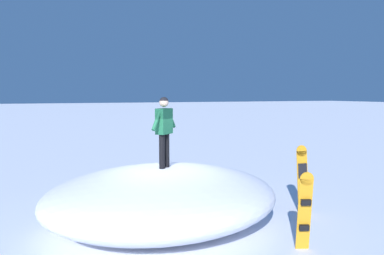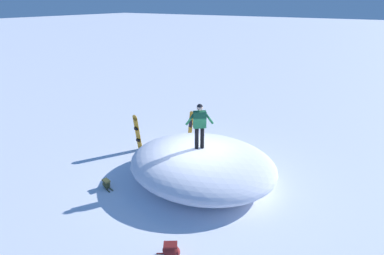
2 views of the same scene
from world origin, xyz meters
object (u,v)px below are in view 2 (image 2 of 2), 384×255
at_px(snowboarder_standing, 200,122).
at_px(backpack_near, 106,184).
at_px(snowboard_secondary_upright, 191,127).
at_px(snowboard_primary_upright, 137,132).
at_px(backpack_far, 171,250).

relative_size(snowboarder_standing, backpack_near, 3.06).
xyz_separation_m(snowboard_secondary_upright, backpack_near, (-4.82, 0.48, -0.64)).
relative_size(snowboard_primary_upright, backpack_far, 2.71).
distance_m(snowboarder_standing, snowboard_secondary_upright, 3.58).
bearing_deg(snowboarder_standing, snowboard_secondary_upright, 38.55).
bearing_deg(snowboarder_standing, snowboard_primary_upright, 80.37).
bearing_deg(backpack_near, snowboard_primary_upright, 20.17).
bearing_deg(backpack_near, snowboarder_standing, -47.73).
xyz_separation_m(snowboard_primary_upright, backpack_far, (-4.21, -4.91, -0.69)).
xyz_separation_m(snowboard_secondary_upright, backpack_far, (-6.15, -3.37, -0.60)).
bearing_deg(backpack_far, snowboard_primary_upright, 49.38).
bearing_deg(backpack_far, snowboarder_standing, 20.44).
height_order(snowboarder_standing, snowboard_secondary_upright, snowboarder_standing).
bearing_deg(snowboarder_standing, backpack_near, 132.27).
relative_size(snowboard_primary_upright, snowboard_secondary_upright, 1.10).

